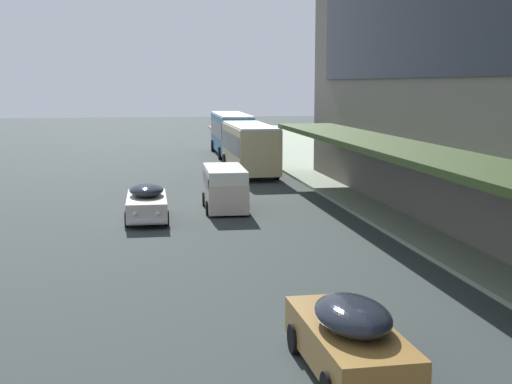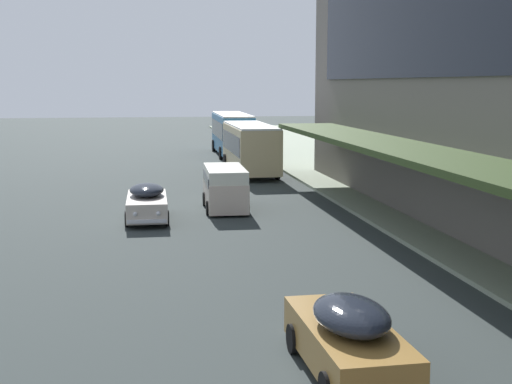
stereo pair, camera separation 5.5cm
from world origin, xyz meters
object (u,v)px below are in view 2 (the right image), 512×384
transit_bus_kerbside_rear (250,145)px  sedan_lead_near (348,337)px  transit_bus_kerbside_front (232,131)px  vw_van (225,186)px  sedan_trailing_mid (147,202)px

transit_bus_kerbside_rear → sedan_lead_near: transit_bus_kerbside_rear is taller
transit_bus_kerbside_front → transit_bus_kerbside_rear: bearing=-92.0°
vw_van → sedan_lead_near: bearing=-89.6°
transit_bus_kerbside_front → transit_bus_kerbside_rear: (-0.41, -12.07, -0.10)m
transit_bus_kerbside_rear → vw_van: size_ratio=2.04×
transit_bus_kerbside_rear → sedan_trailing_mid: size_ratio=2.07×
transit_bus_kerbside_front → sedan_lead_near: transit_bus_kerbside_front is taller
sedan_trailing_mid → sedan_lead_near: 17.56m
transit_bus_kerbside_front → sedan_lead_near: size_ratio=2.36×
transit_bus_kerbside_front → sedan_lead_near: 44.24m
transit_bus_kerbside_rear → transit_bus_kerbside_front: bearing=88.0°
transit_bus_kerbside_rear → vw_van: transit_bus_kerbside_rear is taller
sedan_trailing_mid → sedan_lead_near: size_ratio=1.02×
transit_bus_kerbside_front → transit_bus_kerbside_rear: 12.08m
transit_bus_kerbside_rear → vw_van: 13.19m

